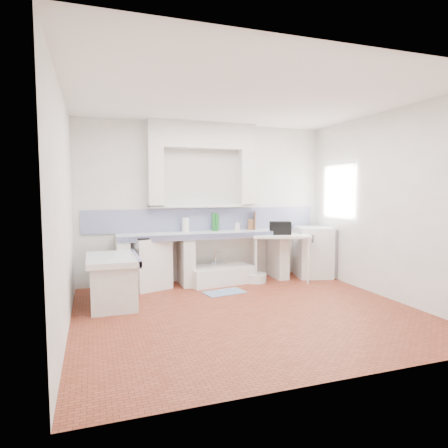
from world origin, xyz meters
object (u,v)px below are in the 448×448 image
object	(u,v)px
sink	(219,275)
side_table	(280,258)
fridge	(313,252)
stove	(148,263)

from	to	relation	value
sink	side_table	world-z (taller)	side_table
fridge	side_table	bearing A→B (deg)	-158.60
sink	fridge	bearing A→B (deg)	-12.37
fridge	sink	bearing A→B (deg)	-169.56
stove	side_table	world-z (taller)	stove
stove	sink	world-z (taller)	stove
stove	side_table	distance (m)	2.33
side_table	fridge	xyz separation A→B (m)	(0.73, 0.10, 0.05)
sink	stove	bearing A→B (deg)	168.46
side_table	sink	bearing A→B (deg)	-170.70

